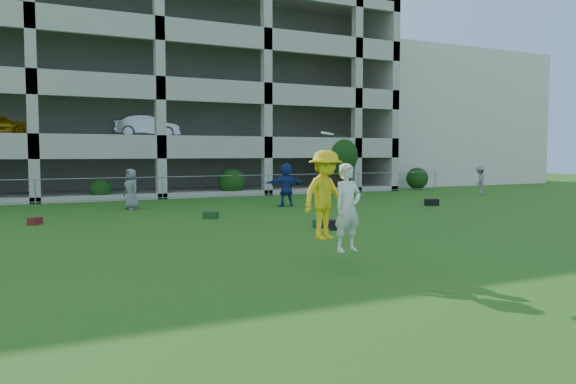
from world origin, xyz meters
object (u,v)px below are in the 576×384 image
stucco_building (410,122)px  crate_d (332,225)px  bystander_f (480,180)px  parking_garage (129,97)px  bystander_d (286,185)px  frisbee_contest (332,198)px  bystander_c (131,189)px

stucco_building → crate_d: 31.38m
bystander_f → parking_garage: (-17.19, 13.45, 5.19)m
bystander_d → stucco_building: bearing=-138.5°
bystander_d → bystander_f: (13.14, 1.50, -0.15)m
stucco_building → parking_garage: size_ratio=0.53×
bystander_d → bystander_f: bystander_d is taller
frisbee_contest → stucco_building: bearing=49.1°
bystander_c → bystander_f: (19.61, -0.19, -0.04)m
parking_garage → stucco_building: bearing=0.7°
bystander_c → frisbee_contest: bearing=-15.5°
frisbee_contest → bystander_c: bearing=96.1°
stucco_building → bystander_d: (-18.96, -15.26, -4.03)m
stucco_building → parking_garage: 23.04m
bystander_c → bystander_d: bystander_d is taller
bystander_f → frisbee_contest: 22.82m
parking_garage → bystander_f: bearing=-38.0°
bystander_d → crate_d: (-2.09, -7.51, -0.82)m
bystander_c → crate_d: 10.22m
bystander_f → frisbee_contest: (-18.11, -13.86, 0.62)m
bystander_c → bystander_f: bearing=67.8°
stucco_building → bystander_d: size_ratio=8.25×
bystander_d → frisbee_contest: (-4.97, -12.36, 0.47)m
crate_d → parking_garage: parking_garage is taller
crate_d → bystander_c: bearing=115.5°
bystander_d → bystander_f: bearing=-170.8°
frisbee_contest → parking_garage: bearing=88.1°
bystander_d → parking_garage: 16.30m
parking_garage → bystander_d: bearing=-74.8°
frisbee_contest → parking_garage: 27.71m
bystander_c → crate_d: bystander_c is taller
bystander_c → bystander_d: 6.69m
bystander_d → crate_d: 7.84m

